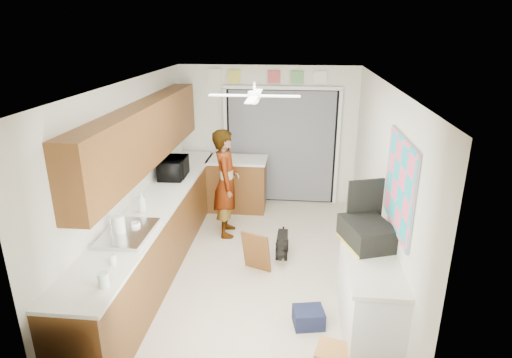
{
  "coord_description": "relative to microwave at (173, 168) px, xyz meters",
  "views": [
    {
      "loc": [
        0.57,
        -5.11,
        3.13
      ],
      "look_at": [
        0.0,
        0.4,
        1.15
      ],
      "focal_mm": 30.0,
      "sensor_mm": 36.0,
      "label": 1
    }
  ],
  "objects": [
    {
      "name": "floor",
      "position": [
        1.32,
        -0.93,
        -1.09
      ],
      "size": [
        5.0,
        5.0,
        0.0
      ],
      "primitive_type": "plane",
      "color": "#C3B19D",
      "rests_on": "ground"
    },
    {
      "name": "ceiling",
      "position": [
        1.32,
        -0.93,
        1.41
      ],
      "size": [
        5.0,
        5.0,
        0.0
      ],
      "primitive_type": "plane",
      "rotation": [
        3.14,
        0.0,
        0.0
      ],
      "color": "white",
      "rests_on": "ground"
    },
    {
      "name": "wall_back",
      "position": [
        1.32,
        1.57,
        0.16
      ],
      "size": [
        3.2,
        0.0,
        3.2
      ],
      "primitive_type": "plane",
      "rotation": [
        1.57,
        0.0,
        0.0
      ],
      "color": "silver",
      "rests_on": "ground"
    },
    {
      "name": "wall_front",
      "position": [
        1.32,
        -3.43,
        0.16
      ],
      "size": [
        3.2,
        0.0,
        3.2
      ],
      "primitive_type": "plane",
      "rotation": [
        -1.57,
        0.0,
        0.0
      ],
      "color": "silver",
      "rests_on": "ground"
    },
    {
      "name": "wall_left",
      "position": [
        -0.28,
        -0.93,
        0.16
      ],
      "size": [
        0.0,
        5.0,
        5.0
      ],
      "primitive_type": "plane",
      "rotation": [
        1.57,
        0.0,
        1.57
      ],
      "color": "silver",
      "rests_on": "ground"
    },
    {
      "name": "wall_right",
      "position": [
        2.92,
        -0.93,
        0.16
      ],
      "size": [
        0.0,
        5.0,
        5.0
      ],
      "primitive_type": "plane",
      "rotation": [
        1.57,
        0.0,
        -1.57
      ],
      "color": "silver",
      "rests_on": "ground"
    },
    {
      "name": "left_base_cabinets",
      "position": [
        0.02,
        -0.93,
        -0.64
      ],
      "size": [
        0.6,
        4.8,
        0.9
      ],
      "primitive_type": "cube",
      "color": "brown",
      "rests_on": "floor"
    },
    {
      "name": "left_countertop",
      "position": [
        0.03,
        -0.93,
        -0.17
      ],
      "size": [
        0.62,
        4.8,
        0.04
      ],
      "primitive_type": "cube",
      "color": "white",
      "rests_on": "left_base_cabinets"
    },
    {
      "name": "upper_cabinets",
      "position": [
        -0.12,
        -0.73,
        0.71
      ],
      "size": [
        0.32,
        4.0,
        0.8
      ],
      "primitive_type": "cube",
      "color": "brown",
      "rests_on": "wall_left"
    },
    {
      "name": "sink_basin",
      "position": [
        0.03,
        -1.93,
        -0.14
      ],
      "size": [
        0.5,
        0.76,
        0.06
      ],
      "primitive_type": "cube",
      "color": "silver",
      "rests_on": "left_countertop"
    },
    {
      "name": "faucet",
      "position": [
        -0.16,
        -1.93,
        -0.04
      ],
      "size": [
        0.03,
        0.03,
        0.22
      ],
      "primitive_type": "cylinder",
      "color": "silver",
      "rests_on": "left_countertop"
    },
    {
      "name": "peninsula_base",
      "position": [
        0.82,
        1.07,
        -0.64
      ],
      "size": [
        1.0,
        0.6,
        0.9
      ],
      "primitive_type": "cube",
      "color": "brown",
      "rests_on": "floor"
    },
    {
      "name": "peninsula_top",
      "position": [
        0.82,
        1.07,
        -0.17
      ],
      "size": [
        1.04,
        0.64,
        0.04
      ],
      "primitive_type": "cube",
      "color": "white",
      "rests_on": "peninsula_base"
    },
    {
      "name": "back_opening_recess",
      "position": [
        1.57,
        1.54,
        -0.04
      ],
      "size": [
        2.0,
        0.06,
        2.1
      ],
      "primitive_type": "cube",
      "color": "black",
      "rests_on": "wall_back"
    },
    {
      "name": "curtain_panel",
      "position": [
        1.57,
        1.5,
        -0.04
      ],
      "size": [
        1.9,
        0.03,
        2.05
      ],
      "primitive_type": "cube",
      "color": "slate",
      "rests_on": "wall_back"
    },
    {
      "name": "door_trim_left",
      "position": [
        0.55,
        1.51,
        -0.04
      ],
      "size": [
        0.06,
        0.04,
        2.1
      ],
      "primitive_type": "cube",
      "color": "white",
      "rests_on": "wall_back"
    },
    {
      "name": "door_trim_right",
      "position": [
        2.59,
        1.51,
        -0.04
      ],
      "size": [
        0.06,
        0.04,
        2.1
      ],
      "primitive_type": "cube",
      "color": "white",
      "rests_on": "wall_back"
    },
    {
      "name": "door_trim_head",
      "position": [
        1.57,
        1.51,
        1.03
      ],
      "size": [
        2.1,
        0.04,
        0.06
      ],
      "primitive_type": "cube",
      "color": "white",
      "rests_on": "wall_back"
    },
    {
      "name": "header_frame_0",
      "position": [
        0.72,
        1.54,
        1.21
      ],
      "size": [
        0.22,
        0.02,
        0.22
      ],
      "primitive_type": "cube",
      "color": "#D3CA46",
      "rests_on": "wall_back"
    },
    {
      "name": "header_frame_2",
      "position": [
        1.42,
        1.54,
        1.21
      ],
      "size": [
        0.22,
        0.02,
        0.22
      ],
      "primitive_type": "cube",
      "color": "#C0484B",
      "rests_on": "wall_back"
    },
    {
      "name": "header_frame_3",
      "position": [
        1.82,
        1.54,
        1.21
      ],
      "size": [
        0.22,
        0.02,
        0.22
      ],
      "primitive_type": "cube",
      "color": "#63A35D",
      "rests_on": "wall_back"
    },
    {
      "name": "header_frame_4",
      "position": [
        2.22,
        1.54,
        1.21
      ],
      "size": [
        0.22,
        0.02,
        0.22
      ],
      "primitive_type": "cube",
      "color": "white",
      "rests_on": "wall_back"
    },
    {
      "name": "route66_sign",
      "position": [
        0.37,
        1.54,
        1.21
      ],
      "size": [
        0.22,
        0.02,
        0.26
      ],
      "primitive_type": "cube",
      "color": "silver",
      "rests_on": "wall_back"
    },
    {
      "name": "right_counter_base",
      "position": [
        2.67,
        -2.13,
        -0.64
      ],
      "size": [
        0.5,
        1.4,
        0.9
      ],
      "primitive_type": "cube",
      "color": "white",
      "rests_on": "floor"
    },
    {
      "name": "right_counter_top",
      "position": [
        2.66,
        -2.13,
        -0.17
      ],
      "size": [
        0.54,
        1.44,
        0.04
      ],
      "primitive_type": "cube",
      "color": "white",
      "rests_on": "right_counter_base"
    },
    {
      "name": "abstract_painting",
      "position": [
        2.9,
        -1.93,
        0.56
      ],
      "size": [
        0.03,
        1.15,
        0.95
      ],
      "primitive_type": "cube",
      "color": "#FF5D84",
      "rests_on": "wall_right"
    },
    {
      "name": "ceiling_fan",
      "position": [
        1.32,
        -0.73,
        1.23
      ],
      "size": [
        1.14,
        1.14,
        0.24
      ],
      "primitive_type": "cube",
      "color": "white",
      "rests_on": "ceiling"
    },
    {
      "name": "microwave",
      "position": [
        0.0,
        0.0,
        0.0
      ],
      "size": [
        0.39,
        0.56,
        0.3
      ],
      "primitive_type": "imported",
      "rotation": [
        0.0,
        0.0,
        1.6
      ],
      "color": "black",
      "rests_on": "left_countertop"
    },
    {
      "name": "soap_bottle",
      "position": [
        -0.02,
        -1.32,
        -0.02
      ],
      "size": [
        0.1,
        0.1,
        0.27
      ],
      "primitive_type": "imported",
      "rotation": [
        0.0,
        0.0,
        0.01
      ],
      "color": "silver",
      "rests_on": "left_countertop"
    },
    {
      "name": "cup",
      "position": [
        0.07,
        -1.79,
        -0.11
      ],
      "size": [
        0.11,
        0.11,
        0.09
      ],
      "primitive_type": "imported",
      "rotation": [
        0.0,
        0.0,
        -0.04
      ],
      "color": "white",
      "rests_on": "left_countertop"
    },
    {
      "name": "jar_a",
      "position": [
        0.21,
        -2.93,
        -0.08
      ],
      "size": [
        0.11,
        0.11,
        0.14
      ],
      "primitive_type": "cylinder",
      "rotation": [
        0.0,
        0.0,
        0.17
      ],
      "color": "silver",
      "rests_on": "left_countertop"
    },
    {
      "name": "jar_b",
      "position": [
        0.13,
        -2.55,
        -0.1
      ],
      "size": [
        0.08,
        0.08,
        0.11
      ],
      "primitive_type": "cylinder",
      "rotation": [
        0.0,
        0.0,
        0.13
      ],
      "color": "silver",
      "rests_on": "left_countertop"
    },
    {
      "name": "paper_towel_roll",
      "position": [
        -0.04,
        -1.96,
        -0.03
      ],
      "size": [
        0.12,
        0.12,
        0.24
      ],
      "primitive_type": "cylinder",
      "rotation": [
        0.0,
        0.0,
        0.07
      ],
      "color": "white",
      "rests_on": "left_countertop"
    },
    {
      "name": "suitcase",
      "position": [
        2.64,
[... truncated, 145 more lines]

